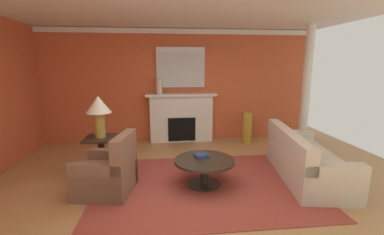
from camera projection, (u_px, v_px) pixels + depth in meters
name	position (u px, v px, depth m)	size (l,w,h in m)	color
ground_plane	(188.00, 193.00, 4.16)	(8.70, 8.70, 0.00)	tan
wall_fireplace	(176.00, 86.00, 6.88)	(7.29, 0.12, 2.87)	#C65633
ceiling_panel	(185.00, 1.00, 3.87)	(7.29, 6.66, 0.06)	white
crown_moulding	(176.00, 31.00, 6.54)	(7.29, 0.08, 0.12)	white
area_rug	(204.00, 185.00, 4.44)	(3.54, 2.63, 0.01)	#993D33
fireplace	(181.00, 119.00, 6.86)	(1.80, 0.35, 1.26)	white
mantel_mirror	(181.00, 67.00, 6.71)	(1.23, 0.04, 1.01)	silver
sofa	(304.00, 161.00, 4.69)	(1.20, 2.21, 0.85)	beige
armchair_near_window	(108.00, 174.00, 4.13)	(0.93, 0.93, 0.95)	brown
coffee_table	(204.00, 166.00, 4.38)	(1.00, 1.00, 0.45)	#2D2319
side_table	(102.00, 153.00, 4.82)	(0.56, 0.56, 0.70)	#2D2319
table_lamp	(99.00, 109.00, 4.66)	(0.44, 0.44, 0.75)	#B28E38
vase_mantel_left	(159.00, 87.00, 6.58)	(0.16, 0.16, 0.37)	beige
vase_tall_corner	(247.00, 127.00, 6.78)	(0.25, 0.25, 0.81)	#B7892D
book_red_cover	(201.00, 156.00, 4.46)	(0.22, 0.18, 0.06)	navy
column_white	(306.00, 88.00, 6.19)	(0.20, 0.20, 2.87)	white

